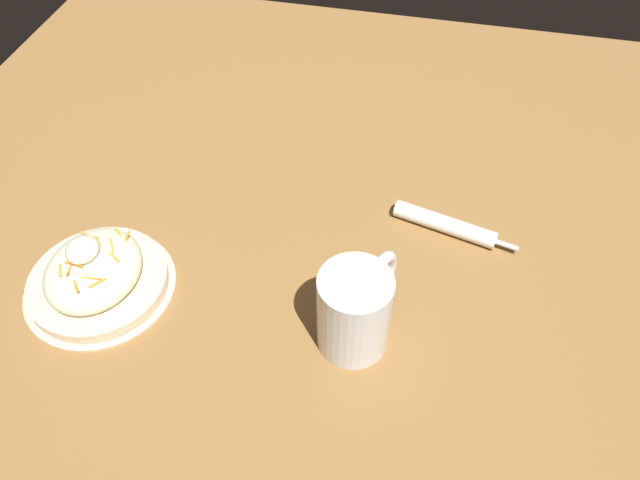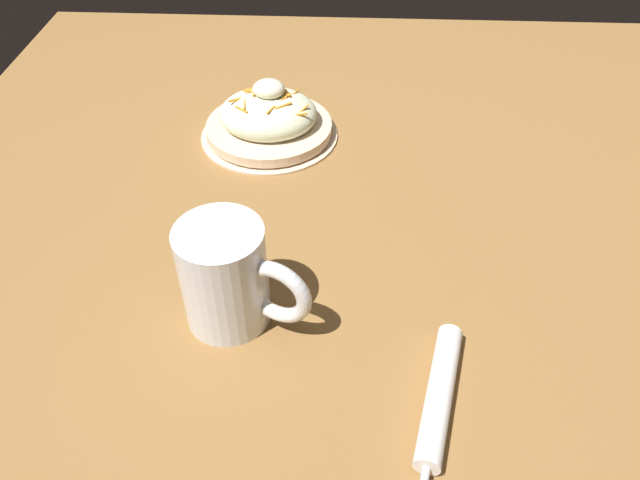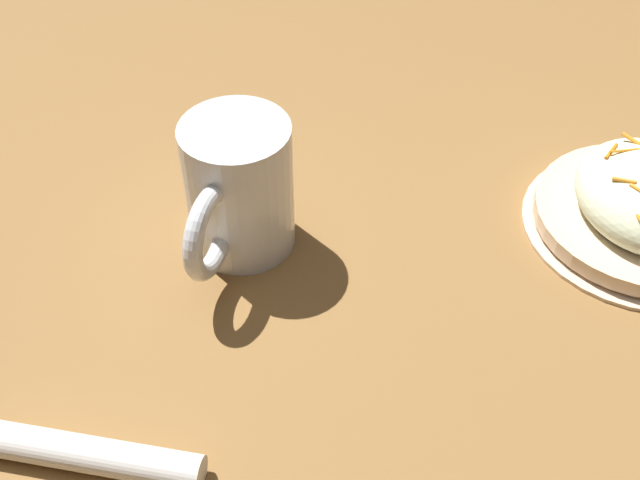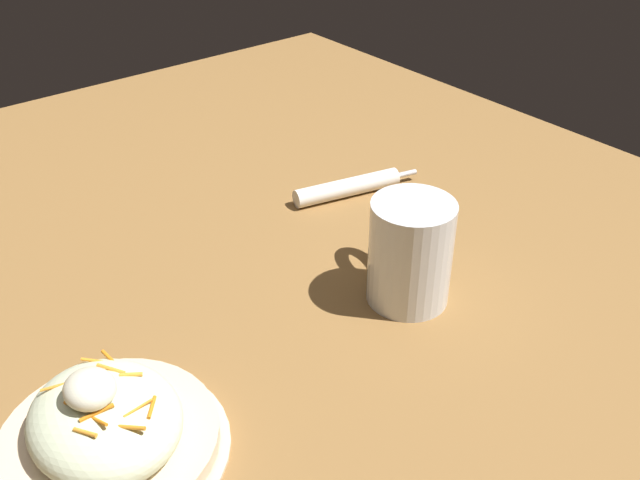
% 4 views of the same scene
% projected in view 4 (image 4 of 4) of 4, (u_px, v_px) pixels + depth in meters
% --- Properties ---
extents(ground_plane, '(1.43, 1.43, 0.00)m').
position_uv_depth(ground_plane, '(220.00, 270.00, 0.92)').
color(ground_plane, olive).
extents(salad_plate, '(0.22, 0.22, 0.10)m').
position_uv_depth(salad_plate, '(107.00, 429.00, 0.65)').
color(salad_plate, beige).
rests_on(salad_plate, ground_plane).
extents(beer_mug, '(0.15, 0.10, 0.13)m').
position_uv_depth(beer_mug, '(409.00, 256.00, 0.84)').
color(beer_mug, white).
rests_on(beer_mug, ground_plane).
extents(napkin_roll, '(0.07, 0.20, 0.03)m').
position_uv_depth(napkin_roll, '(348.00, 187.00, 1.07)').
color(napkin_roll, white).
rests_on(napkin_roll, ground_plane).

